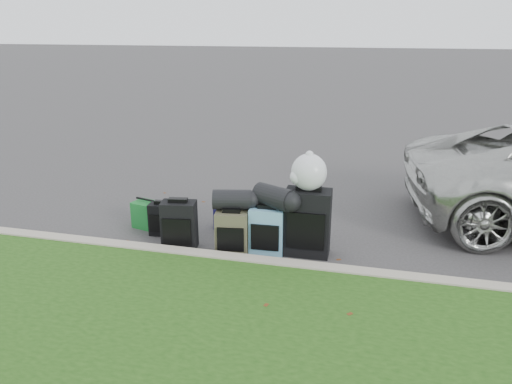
% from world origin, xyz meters
% --- Properties ---
extents(ground, '(120.00, 120.00, 0.00)m').
position_xyz_m(ground, '(0.00, 0.00, 0.00)').
color(ground, '#383535').
rests_on(ground, ground).
extents(curb, '(120.00, 0.18, 0.15)m').
position_xyz_m(curb, '(0.00, -1.00, 0.07)').
color(curb, '#9E937F').
rests_on(curb, ground).
extents(suitcase_small_black, '(0.37, 0.22, 0.44)m').
position_xyz_m(suitcase_small_black, '(-1.29, -0.29, 0.22)').
color(suitcase_small_black, black).
rests_on(suitcase_small_black, ground).
extents(suitcase_large_black_left, '(0.47, 0.33, 0.62)m').
position_xyz_m(suitcase_large_black_left, '(-0.90, -0.64, 0.31)').
color(suitcase_large_black_left, black).
rests_on(suitcase_large_black_left, ground).
extents(suitcase_olive, '(0.44, 0.31, 0.55)m').
position_xyz_m(suitcase_olive, '(-0.20, -0.64, 0.28)').
color(suitcase_olive, '#3A3926').
rests_on(suitcase_olive, ground).
extents(suitcase_teal, '(0.43, 0.27, 0.60)m').
position_xyz_m(suitcase_teal, '(0.22, -0.52, 0.30)').
color(suitcase_teal, teal).
rests_on(suitcase_teal, ground).
extents(suitcase_large_black_right, '(0.56, 0.35, 0.84)m').
position_xyz_m(suitcase_large_black_right, '(0.71, -0.41, 0.42)').
color(suitcase_large_black_right, black).
rests_on(suitcase_large_black_right, ground).
extents(tote_green, '(0.39, 0.34, 0.37)m').
position_xyz_m(tote_green, '(-1.63, -0.10, 0.19)').
color(tote_green, '#186D29').
rests_on(tote_green, ground).
extents(tote_navy, '(0.30, 0.24, 0.30)m').
position_xyz_m(tote_navy, '(-0.54, 0.14, 0.15)').
color(tote_navy, '#1B1752').
rests_on(tote_navy, ground).
extents(duffel_left, '(0.51, 0.35, 0.25)m').
position_xyz_m(duffel_left, '(-0.22, -0.53, 0.68)').
color(duffel_left, black).
rests_on(duffel_left, suitcase_olive).
extents(duffel_right, '(0.57, 0.47, 0.28)m').
position_xyz_m(duffel_right, '(0.30, -0.48, 0.74)').
color(duffel_right, black).
rests_on(duffel_right, suitcase_teal).
extents(trash_bag, '(0.43, 0.43, 0.43)m').
position_xyz_m(trash_bag, '(0.70, -0.38, 1.05)').
color(trash_bag, silver).
rests_on(trash_bag, suitcase_large_black_right).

